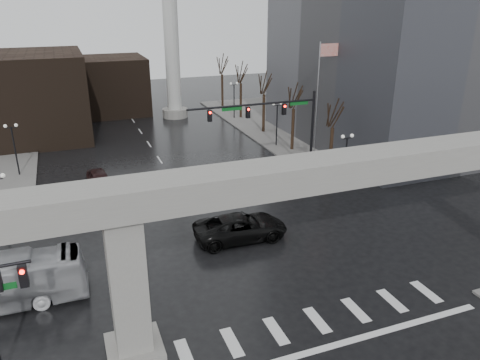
% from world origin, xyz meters
% --- Properties ---
extents(ground, '(160.00, 160.00, 0.00)m').
position_xyz_m(ground, '(0.00, 0.00, 0.00)').
color(ground, black).
rests_on(ground, ground).
extents(sidewalk_ne, '(28.00, 36.00, 0.15)m').
position_xyz_m(sidewalk_ne, '(26.00, 36.00, 0.07)').
color(sidewalk_ne, slate).
rests_on(sidewalk_ne, ground).
extents(elevated_guideway, '(48.00, 2.60, 8.70)m').
position_xyz_m(elevated_guideway, '(1.26, 0.00, 6.88)').
color(elevated_guideway, gray).
rests_on(elevated_guideway, ground).
extents(building_far_left, '(16.00, 14.00, 10.00)m').
position_xyz_m(building_far_left, '(-14.00, 42.00, 5.00)').
color(building_far_left, black).
rests_on(building_far_left, ground).
extents(building_far_mid, '(10.00, 10.00, 8.00)m').
position_xyz_m(building_far_mid, '(-2.00, 52.00, 4.00)').
color(building_far_mid, black).
rests_on(building_far_mid, ground).
extents(smokestack, '(3.60, 3.60, 30.00)m').
position_xyz_m(smokestack, '(6.00, 46.00, 13.35)').
color(smokestack, beige).
rests_on(smokestack, ground).
extents(signal_mast_arm, '(12.12, 0.43, 8.00)m').
position_xyz_m(signal_mast_arm, '(8.99, 18.80, 5.83)').
color(signal_mast_arm, black).
rests_on(signal_mast_arm, ground).
extents(signal_left_pole, '(2.30, 0.30, 6.00)m').
position_xyz_m(signal_left_pole, '(-12.25, 0.50, 4.07)').
color(signal_left_pole, black).
rests_on(signal_left_pole, ground).
extents(flagpole_assembly, '(2.06, 0.12, 12.00)m').
position_xyz_m(flagpole_assembly, '(15.29, 22.00, 7.53)').
color(flagpole_assembly, silver).
rests_on(flagpole_assembly, ground).
extents(lamp_right_0, '(1.22, 0.32, 5.11)m').
position_xyz_m(lamp_right_0, '(13.50, 14.00, 3.47)').
color(lamp_right_0, black).
rests_on(lamp_right_0, ground).
extents(lamp_right_1, '(1.22, 0.32, 5.11)m').
position_xyz_m(lamp_right_1, '(13.50, 28.00, 3.47)').
color(lamp_right_1, black).
rests_on(lamp_right_1, ground).
extents(lamp_right_2, '(1.22, 0.32, 5.11)m').
position_xyz_m(lamp_right_2, '(13.50, 42.00, 3.47)').
color(lamp_right_2, black).
rests_on(lamp_right_2, ground).
extents(lamp_left_1, '(1.22, 0.32, 5.11)m').
position_xyz_m(lamp_left_1, '(-13.50, 28.00, 3.47)').
color(lamp_left_1, black).
rests_on(lamp_left_1, ground).
extents(lamp_left_2, '(1.22, 0.32, 5.11)m').
position_xyz_m(lamp_left_2, '(-13.50, 42.00, 3.47)').
color(lamp_left_2, black).
rests_on(lamp_left_2, ground).
extents(tree_right_0, '(1.09, 1.58, 7.50)m').
position_xyz_m(tree_right_0, '(14.53, 18.02, 2.79)').
color(tree_right_0, black).
rests_on(tree_right_0, ground).
extents(tree_right_1, '(1.09, 1.61, 7.67)m').
position_xyz_m(tree_right_1, '(14.53, 26.02, 2.85)').
color(tree_right_1, black).
rests_on(tree_right_1, ground).
extents(tree_right_2, '(1.10, 1.63, 7.85)m').
position_xyz_m(tree_right_2, '(14.53, 34.02, 2.91)').
color(tree_right_2, black).
rests_on(tree_right_2, ground).
extents(tree_right_3, '(1.11, 1.66, 8.02)m').
position_xyz_m(tree_right_3, '(14.53, 42.02, 2.98)').
color(tree_right_3, black).
rests_on(tree_right_3, ground).
extents(tree_right_4, '(1.12, 1.69, 8.19)m').
position_xyz_m(tree_right_4, '(14.53, 50.02, 3.04)').
color(tree_right_4, black).
rests_on(tree_right_4, ground).
extents(pickup_truck, '(6.67, 3.25, 1.82)m').
position_xyz_m(pickup_truck, '(1.80, 8.80, 0.91)').
color(pickup_truck, black).
rests_on(pickup_truck, ground).
extents(far_car, '(2.30, 4.75, 1.56)m').
position_xyz_m(far_car, '(-6.56, 22.14, 0.78)').
color(far_car, black).
rests_on(far_car, ground).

